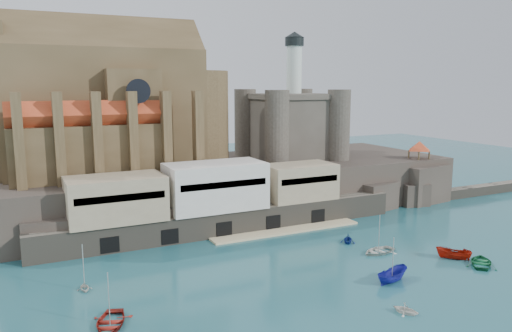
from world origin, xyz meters
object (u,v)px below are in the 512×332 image
at_px(boat_0, 110,326).
at_px(boat_2, 392,282).
at_px(castle_keep, 291,122).
at_px(boat_1, 406,313).
at_px(church, 115,110).
at_px(pavilion, 419,147).

relative_size(boat_0, boat_2, 1.13).
bearing_deg(castle_keep, boat_1, -106.97).
bearing_deg(castle_keep, church, 178.89).
xyz_separation_m(castle_keep, pavilion, (25.92, -15.08, -5.59)).
height_order(boat_0, boat_2, boat_0).
bearing_deg(church, castle_keep, -1.11).
bearing_deg(boat_2, church, 14.66).
relative_size(castle_keep, boat_2, 4.98).
distance_m(pavilion, boat_2, 54.03).
distance_m(castle_keep, boat_2, 55.27).
bearing_deg(boat_2, castle_keep, -27.65).
bearing_deg(boat_0, castle_keep, 62.80).
bearing_deg(castle_keep, pavilion, -30.18).
xyz_separation_m(church, boat_2, (27.42, -51.33, -22.13)).
distance_m(castle_keep, boat_1, 64.21).
height_order(castle_keep, boat_2, castle_keep).
distance_m(pavilion, boat_0, 83.53).
height_order(boat_0, boat_1, boat_0).
xyz_separation_m(boat_0, boat_2, (37.74, -4.31, 0.00)).
xyz_separation_m(castle_keep, boat_2, (-12.78, -50.55, -18.31)).
bearing_deg(pavilion, church, 166.52).
bearing_deg(pavilion, boat_0, -157.82).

